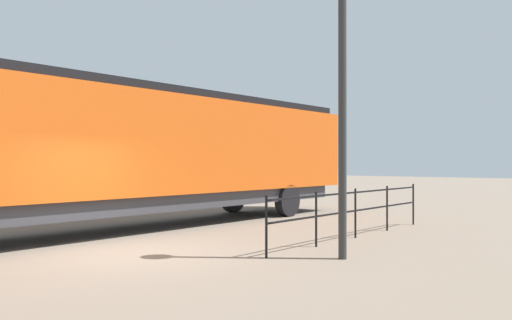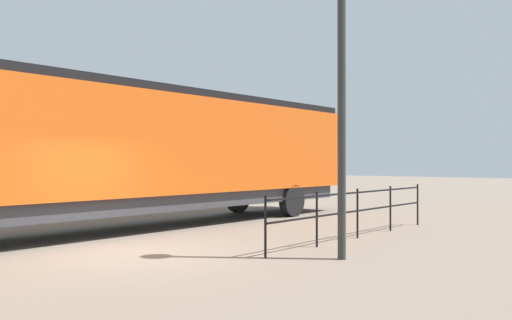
# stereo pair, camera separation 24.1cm
# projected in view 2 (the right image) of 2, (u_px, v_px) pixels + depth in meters

# --- Properties ---
(ground_plane) EXTENTS (120.00, 120.00, 0.00)m
(ground_plane) POSITION_uv_depth(u_px,v_px,m) (133.00, 253.00, 10.93)
(ground_plane) COLOR #756656
(locomotive) EXTENTS (2.84, 17.54, 3.99)m
(locomotive) POSITION_uv_depth(u_px,v_px,m) (151.00, 149.00, 15.28)
(locomotive) COLOR #D15114
(locomotive) RESTS_ON ground_plane
(lamp_post) EXTENTS (0.56, 0.56, 6.04)m
(lamp_post) POSITION_uv_depth(u_px,v_px,m) (342.00, 32.00, 10.27)
(lamp_post) COLOR #2D2D2D
(lamp_post) RESTS_ON ground_plane
(platform_fence) EXTENTS (0.05, 7.26, 1.23)m
(platform_fence) POSITION_uv_depth(u_px,v_px,m) (357.00, 206.00, 13.11)
(platform_fence) COLOR black
(platform_fence) RESTS_ON ground_plane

